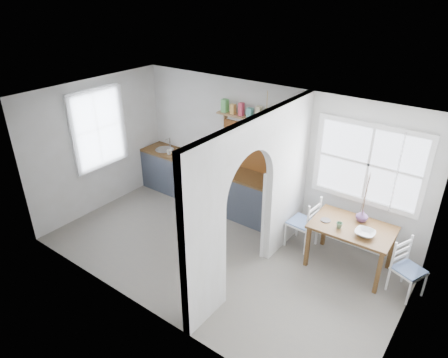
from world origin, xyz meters
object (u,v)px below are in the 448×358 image
Objects in this scene: dining_table at (349,247)px; chair_right at (409,270)px; vase at (362,216)px; chair_left at (302,222)px; kettle at (277,179)px.

dining_table is 0.92m from chair_right.
chair_left is at bearing -171.10° from vase.
chair_right is at bearing -6.57° from dining_table.
chair_right is (0.92, -0.08, 0.05)m from dining_table.
dining_table is 0.89m from chair_left.
kettle is (-0.65, 0.22, 0.54)m from chair_left.
chair_left reaches higher than chair_right.
vase is at bearing 102.93° from chair_left.
vase is (-0.87, 0.31, 0.44)m from chair_right.
chair_right is at bearing 88.68° from chair_left.
chair_right is 1.03m from vase.
chair_left is 4.84× the size of vase.
kettle reaches higher than chair_left.
vase is (1.57, -0.07, -0.15)m from kettle.
vase reaches higher than chair_left.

